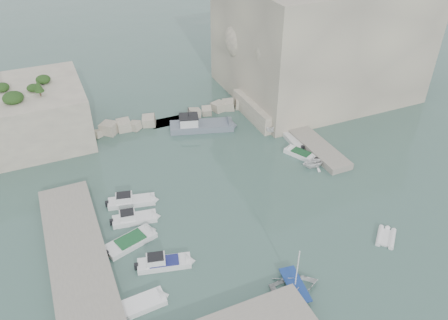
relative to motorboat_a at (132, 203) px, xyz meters
name	(u,v)px	position (x,y,z in m)	size (l,w,h in m)	color
ground	(247,214)	(10.56, -6.44, 0.00)	(400.00, 400.00, 0.00)	#43655C
cliff_east	(318,37)	(33.56, 16.56, 8.50)	(26.00, 22.00, 17.00)	beige
cliff_terrace	(273,106)	(23.56, 11.56, 1.25)	(8.00, 10.00, 2.50)	beige
outcrop_west	(20,116)	(-9.44, 18.56, 3.50)	(16.00, 14.00, 7.00)	beige
quay_west	(80,267)	(-6.44, -7.44, 0.55)	(5.00, 24.00, 1.10)	#9E9689
ledge_east	(306,137)	(24.06, 3.56, 0.40)	(3.00, 16.00, 0.80)	#9E9689
breakwater	(172,116)	(9.56, 15.56, 0.70)	(28.00, 3.00, 1.40)	beige
motorboat_a	(132,203)	(0.00, 0.00, 0.00)	(5.41, 1.61, 1.40)	white
motorboat_b	(135,221)	(-0.39, -2.84, 0.00)	(4.83, 1.58, 1.40)	white
motorboat_c	(131,244)	(-1.53, -5.82, 0.00)	(5.35, 1.95, 0.70)	silver
motorboat_d	(165,265)	(0.58, -9.76, 0.00)	(5.25, 1.56, 1.40)	white
motorboat_e	(142,306)	(-2.41, -13.21, 0.00)	(4.24, 1.74, 0.70)	white
rowboat	(295,288)	(10.01, -16.72, 0.00)	(3.10, 4.34, 0.90)	white
inflatable_dinghy	(386,239)	(21.24, -15.11, 0.00)	(3.06, 1.49, 0.44)	white
tender_east_a	(313,167)	(21.59, -2.00, 0.00)	(2.61, 3.02, 1.59)	white
tender_east_b	(301,156)	(21.41, 0.57, 0.00)	(4.53, 1.54, 0.70)	white
tender_east_c	(293,141)	(22.48, 4.05, 0.00)	(5.19, 1.68, 0.70)	silver
tender_east_d	(279,132)	(21.84, 6.75, 0.00)	(1.71, 4.54, 1.75)	white
work_boat	(202,129)	(12.60, 11.77, 0.00)	(9.39, 2.77, 2.20)	slate
rowboat_mast	(297,268)	(10.01, -16.72, 2.55)	(0.10, 0.10, 4.20)	white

